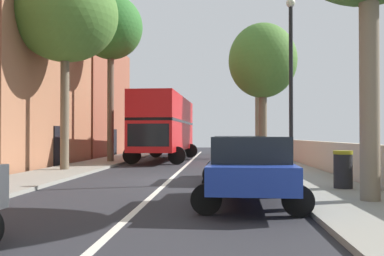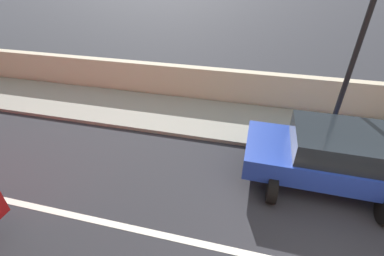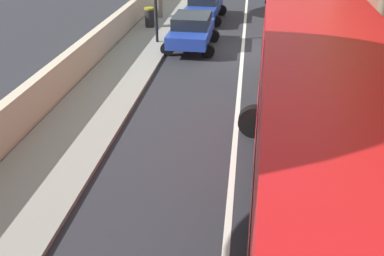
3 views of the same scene
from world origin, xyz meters
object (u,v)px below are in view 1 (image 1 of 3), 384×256
object	(u,v)px
parked_car_blue_right_1	(239,155)
lamppost_right	(291,73)
street_tree_right_1	(263,61)
street_tree_right_3	(258,75)
double_decker_bus	(165,124)
street_tree_left_2	(111,28)
street_tree_left_0	(65,15)
litter_bin_right	(343,169)
parked_car_blue_right_2	(250,166)

from	to	relation	value
parked_car_blue_right_1	lamppost_right	size ratio (longest dim) A/B	0.62
street_tree_right_1	street_tree_right_3	distance (m)	6.80
double_decker_bus	street_tree_left_2	xyz separation A→B (m)	(-2.82, -2.97, 5.51)
street_tree_left_0	litter_bin_right	world-z (taller)	street_tree_left_0
street_tree_left_2	street_tree_right_3	bearing A→B (deg)	53.39
street_tree_right_3	litter_bin_right	xyz separation A→B (m)	(0.15, -25.19, -6.18)
parked_car_blue_right_1	street_tree_right_3	world-z (taller)	street_tree_right_3
street_tree_right_3	street_tree_right_1	bearing A→B (deg)	-92.17
lamppost_right	street_tree_left_2	bearing A→B (deg)	133.02
street_tree_right_3	street_tree_left_0	bearing A→B (deg)	-118.25
street_tree_right_1	litter_bin_right	xyz separation A→B (m)	(0.40, -18.40, -6.25)
double_decker_bus	parked_car_blue_right_2	bearing A→B (deg)	-76.56
parked_car_blue_right_2	litter_bin_right	xyz separation A→B (m)	(2.80, 2.41, -0.25)
double_decker_bus	street_tree_right_1	xyz separation A→B (m)	(6.60, 3.25, 4.55)
street_tree_left_2	lamppost_right	size ratio (longest dim) A/B	1.54
street_tree_right_1	street_tree_right_3	xyz separation A→B (m)	(0.26, 6.79, -0.07)
double_decker_bus	parked_car_blue_right_2	world-z (taller)	double_decker_bus
street_tree_left_0	street_tree_right_3	distance (m)	21.56
parked_car_blue_right_2	lamppost_right	distance (m)	6.17
litter_bin_right	street_tree_left_0	bearing A→B (deg)	149.09
parked_car_blue_right_2	street_tree_left_0	size ratio (longest dim) A/B	0.50
street_tree_left_0	street_tree_left_2	distance (m)	6.07
litter_bin_right	double_decker_bus	bearing A→B (deg)	114.80
litter_bin_right	parked_car_blue_right_1	bearing A→B (deg)	131.84
street_tree_left_2	lamppost_right	xyz separation A→B (m)	(8.82, -9.45, -4.06)
parked_car_blue_right_1	double_decker_bus	bearing A→B (deg)	109.26
double_decker_bus	litter_bin_right	distance (m)	16.77
street_tree_left_0	lamppost_right	bearing A→B (deg)	-20.35
parked_car_blue_right_2	street_tree_right_1	xyz separation A→B (m)	(2.40, 20.81, 5.99)
street_tree_left_0	street_tree_right_1	world-z (taller)	street_tree_right_1
street_tree_left_2	lamppost_right	distance (m)	13.54
lamppost_right	parked_car_blue_right_2	bearing A→B (deg)	-109.32
parked_car_blue_right_1	street_tree_left_0	xyz separation A→B (m)	(-7.55, 3.07, 6.07)
street_tree_left_0	litter_bin_right	size ratio (longest dim) A/B	8.46
parked_car_blue_right_1	street_tree_right_1	xyz separation A→B (m)	(2.40, 15.27, 5.99)
street_tree_right_1	street_tree_right_3	world-z (taller)	street_tree_right_1
parked_car_blue_right_1	street_tree_right_1	distance (m)	16.58
street_tree_left_0	litter_bin_right	bearing A→B (deg)	-30.91
parked_car_blue_right_2	street_tree_right_1	size ratio (longest dim) A/B	0.48
street_tree_right_1	lamppost_right	world-z (taller)	street_tree_right_1
street_tree_right_1	double_decker_bus	bearing A→B (deg)	-153.75
parked_car_blue_right_2	street_tree_left_2	xyz separation A→B (m)	(-7.01, 14.59, 6.95)
parked_car_blue_right_2	street_tree_right_3	size ratio (longest dim) A/B	0.53
street_tree_left_2	street_tree_right_3	xyz separation A→B (m)	(9.67, 13.02, -1.03)
parked_car_blue_right_2	street_tree_right_1	distance (m)	21.79
street_tree_right_1	litter_bin_right	world-z (taller)	street_tree_right_1
double_decker_bus	parked_car_blue_right_2	distance (m)	18.11
street_tree_right_3	parked_car_blue_right_2	bearing A→B (deg)	-95.50
parked_car_blue_right_1	parked_car_blue_right_2	bearing A→B (deg)	-90.02
parked_car_blue_right_2	street_tree_left_0	xyz separation A→B (m)	(-7.55, 8.61, 6.07)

